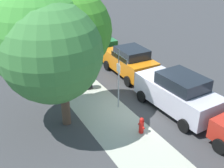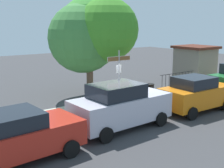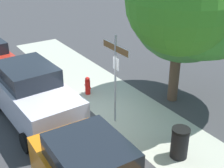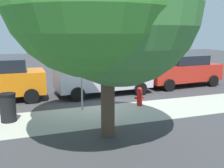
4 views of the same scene
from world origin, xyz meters
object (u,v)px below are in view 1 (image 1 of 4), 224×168
street_sign (119,69)px  car_silver (178,93)px  car_orange (130,61)px  fire_hydrant (141,125)px  utility_shed (9,38)px  trash_bin (88,81)px  car_green (94,40)px  shade_tree (52,41)px  car_yellow (72,26)px

street_sign → car_silver: 3.14m
car_orange → street_sign: bearing=140.6°
car_orange → fire_hydrant: (-5.50, 2.83, -0.55)m
utility_shed → trash_bin: bearing=-159.3°
car_silver → utility_shed: 13.40m
street_sign → car_green: size_ratio=0.69×
car_orange → utility_shed: 9.46m
utility_shed → fire_hydrant: utility_shed is taller
shade_tree → car_silver: bearing=-109.9°
street_sign → fire_hydrant: size_ratio=4.09×
car_silver → fire_hydrant: car_silver is taller
car_silver → car_green: car_green is taller
car_orange → car_green: car_green is taller
car_green → car_yellow: size_ratio=1.07×
fire_hydrant → trash_bin: bearing=3.4°
car_silver → car_orange: (4.81, -0.24, -0.08)m
car_silver → car_yellow: car_silver is taller
car_orange → car_green: 4.80m
shade_tree → car_orange: (2.82, -5.72, -3.03)m
street_sign → car_orange: (3.11, -2.63, -1.23)m
car_orange → car_silver: bearing=177.9°
shade_tree → car_silver: shade_tree is taller
car_yellow → car_orange: bearing=176.7°
car_yellow → fire_hydrant: bearing=165.9°
shade_tree → trash_bin: bearing=-47.1°
fire_hydrant → car_orange: bearing=-27.2°
car_orange → utility_shed: (7.27, 6.03, 0.45)m
car_green → utility_shed: (2.48, 5.78, 0.33)m
car_yellow → trash_bin: (-10.01, 3.03, -0.52)m
car_silver → utility_shed: bearing=22.9°
car_orange → trash_bin: car_orange is taller
street_sign → car_green: 8.33m
shade_tree → car_yellow: bearing=-24.4°
car_green → trash_bin: 5.98m
car_green → fire_hydrant: size_ratio=5.97×
street_sign → trash_bin: size_ratio=3.26×
car_orange → utility_shed: bearing=40.4°
shade_tree → fire_hydrant: (-2.68, -2.89, -3.58)m
shade_tree → car_yellow: shade_tree is taller
car_yellow → utility_shed: size_ratio=1.46×
car_green → trash_bin: (-5.21, 2.88, -0.56)m
utility_shed → street_sign: bearing=-161.9°
street_sign → car_silver: street_sign is taller
shade_tree → fire_hydrant: shade_tree is taller
shade_tree → street_sign: bearing=-95.3°
car_green → car_yellow: 4.81m
car_silver → fire_hydrant: size_ratio=6.01×
car_green → shade_tree: bearing=147.1°
car_orange → shade_tree: bearing=117.1°
car_yellow → utility_shed: utility_shed is taller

